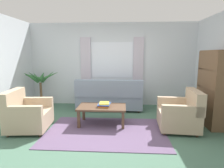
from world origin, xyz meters
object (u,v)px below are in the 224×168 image
object	(u,v)px
bookshelf	(211,88)
couch	(109,97)
coffee_table	(102,109)
armchair_right	(181,114)
book_stack_on_table	(104,105)
potted_plant	(40,89)
armchair_left	(27,114)

from	to	relation	value
bookshelf	couch	bearing A→B (deg)	65.93
couch	coffee_table	world-z (taller)	couch
armchair_right	coffee_table	world-z (taller)	armchair_right
couch	armchair_right	xyz separation A→B (m)	(1.66, -1.38, -0.01)
armchair_right	book_stack_on_table	world-z (taller)	armchair_right
potted_plant	couch	bearing A→B (deg)	-4.11
armchair_right	coffee_table	distance (m)	1.76
coffee_table	couch	bearing A→B (deg)	85.98
potted_plant	bookshelf	xyz separation A→B (m)	(4.54, -1.22, 0.33)
couch	armchair_right	bearing A→B (deg)	140.25
coffee_table	book_stack_on_table	xyz separation A→B (m)	(0.05, -0.01, 0.10)
couch	bookshelf	world-z (taller)	bookshelf
book_stack_on_table	couch	bearing A→B (deg)	88.57
potted_plant	book_stack_on_table	bearing A→B (deg)	-32.40
couch	potted_plant	distance (m)	2.16
couch	bookshelf	xyz separation A→B (m)	(2.39, -1.07, 0.51)
couch	armchair_left	xyz separation A→B (m)	(-1.67, -1.61, -0.01)
potted_plant	bookshelf	bearing A→B (deg)	-15.06
armchair_left	bookshelf	bearing A→B (deg)	-87.67
armchair_left	potted_plant	world-z (taller)	potted_plant
couch	bookshelf	size ratio (longest dim) A/B	1.10
couch	book_stack_on_table	distance (m)	1.20
coffee_table	potted_plant	xyz separation A→B (m)	(-2.07, 1.34, 0.17)
coffee_table	potted_plant	bearing A→B (deg)	147.03
armchair_right	armchair_left	bearing A→B (deg)	-82.21
potted_plant	armchair_left	bearing A→B (deg)	-74.80
coffee_table	armchair_left	bearing A→B (deg)	-165.14
armchair_right	bookshelf	world-z (taller)	bookshelf
coffee_table	book_stack_on_table	size ratio (longest dim) A/B	3.20
bookshelf	book_stack_on_table	bearing A→B (deg)	92.95
armchair_left	bookshelf	xyz separation A→B (m)	(4.06, 0.54, 0.52)
coffee_table	potted_plant	distance (m)	2.47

